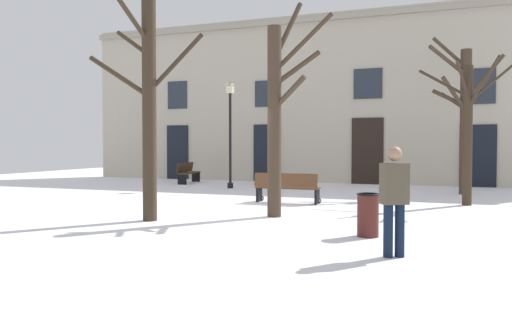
% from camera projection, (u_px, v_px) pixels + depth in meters
% --- Properties ---
extents(ground_plane, '(35.80, 35.80, 0.00)m').
position_uv_depth(ground_plane, '(230.00, 210.00, 12.36)').
color(ground_plane, white).
extents(building_facade, '(22.37, 0.60, 7.35)m').
position_uv_depth(building_facade, '(317.00, 98.00, 21.44)').
color(building_facade, '#BCB29E').
rests_on(building_facade, ground).
extents(tree_near_facade, '(2.35, 1.50, 5.39)m').
position_uv_depth(tree_near_facade, '(464.00, 114.00, 16.29)').
color(tree_near_facade, '#423326').
rests_on(tree_near_facade, ground).
extents(tree_right_of_center, '(2.50, 1.65, 4.78)m').
position_uv_depth(tree_right_of_center, '(148.00, 105.00, 10.63)').
color(tree_right_of_center, '#382B1E').
rests_on(tree_right_of_center, ground).
extents(tree_foreground, '(1.42, 1.22, 5.09)m').
position_uv_depth(tree_foreground, '(277.00, 112.00, 11.22)').
color(tree_foreground, '#423326').
rests_on(tree_foreground, ground).
extents(tree_left_of_center, '(2.45, 1.75, 3.96)m').
position_uv_depth(tree_left_of_center, '(468.00, 126.00, 13.37)').
color(tree_left_of_center, '#382B1E').
rests_on(tree_left_of_center, ground).
extents(streetlamp, '(0.30, 0.30, 4.03)m').
position_uv_depth(streetlamp, '(230.00, 124.00, 18.57)').
color(streetlamp, black).
rests_on(streetlamp, ground).
extents(litter_bin, '(0.41, 0.41, 0.78)m').
position_uv_depth(litter_bin, '(368.00, 215.00, 8.82)').
color(litter_bin, '#4C1E19').
rests_on(litter_bin, ground).
extents(bench_near_lamp, '(1.90, 0.49, 0.86)m').
position_uv_depth(bench_near_lamp, '(287.00, 187.00, 13.90)').
color(bench_near_lamp, '#51331E').
rests_on(bench_near_lamp, ground).
extents(bench_back_to_back_right, '(0.66, 1.85, 0.89)m').
position_uv_depth(bench_back_to_back_right, '(188.00, 172.00, 21.14)').
color(bench_back_to_back_right, '#3D2819').
rests_on(bench_back_to_back_right, ground).
extents(person_near_bench, '(0.44, 0.37, 1.63)m').
position_uv_depth(person_near_bench, '(394.00, 196.00, 7.19)').
color(person_near_bench, black).
rests_on(person_near_bench, ground).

